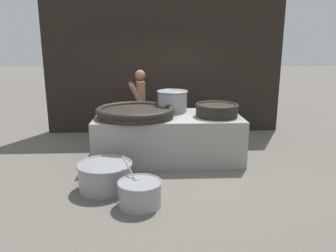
% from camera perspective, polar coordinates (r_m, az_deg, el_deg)
% --- Properties ---
extents(ground_plane, '(60.00, 60.00, 0.00)m').
position_cam_1_polar(ground_plane, '(6.69, -0.00, -5.46)').
color(ground_plane, '#666059').
extents(back_wall, '(5.99, 0.24, 3.64)m').
position_cam_1_polar(back_wall, '(8.48, -0.71, 11.21)').
color(back_wall, black).
rests_on(back_wall, ground_plane).
extents(hearth_platform, '(2.84, 1.45, 0.87)m').
position_cam_1_polar(hearth_platform, '(6.56, -0.00, -1.85)').
color(hearth_platform, gray).
rests_on(hearth_platform, ground_plane).
extents(giant_wok_near, '(1.51, 1.51, 0.19)m').
position_cam_1_polar(giant_wok_near, '(6.30, -5.70, 2.46)').
color(giant_wok_near, black).
rests_on(giant_wok_near, hearth_platform).
extents(giant_wok_far, '(0.84, 0.84, 0.25)m').
position_cam_1_polar(giant_wok_far, '(6.39, 8.48, 2.85)').
color(giant_wok_far, black).
rests_on(giant_wok_far, hearth_platform).
extents(stock_pot, '(0.65, 0.65, 0.44)m').
position_cam_1_polar(stock_pot, '(6.80, 0.77, 4.47)').
color(stock_pot, gray).
rests_on(stock_pot, hearth_platform).
extents(cook, '(0.43, 0.64, 1.69)m').
position_cam_1_polar(cook, '(7.52, -4.86, 3.85)').
color(cook, brown).
rests_on(cook, ground_plane).
extents(prep_bowl_vegetables, '(0.63, 0.75, 0.61)m').
position_cam_1_polar(prep_bowl_vegetables, '(4.72, -4.93, -11.40)').
color(prep_bowl_vegetables, gray).
rests_on(prep_bowl_vegetables, ground_plane).
extents(prep_bowl_meat, '(0.87, 0.87, 0.43)m').
position_cam_1_polar(prep_bowl_meat, '(5.30, -10.90, -8.30)').
color(prep_bowl_meat, gray).
rests_on(prep_bowl_meat, ground_plane).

